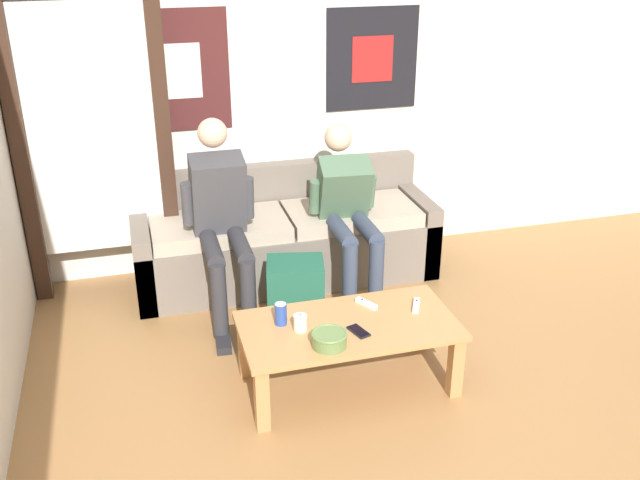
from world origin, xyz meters
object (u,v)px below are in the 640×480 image
(couch, at_px, (285,240))
(drink_can_blue, at_px, (281,314))
(pillar_candle, at_px, (300,323))
(ceramic_bowl, at_px, (329,338))
(cell_phone, at_px, (359,331))
(coffee_table, at_px, (348,334))
(person_seated_adult, at_px, (221,215))
(backpack, at_px, (296,298))
(game_controller_near_right, at_px, (366,303))
(game_controller_near_left, at_px, (416,305))
(person_seated_teen, at_px, (348,207))

(couch, xyz_separation_m, drink_can_blue, (-0.32, -1.30, 0.17))
(pillar_candle, bearing_deg, drink_can_blue, 134.42)
(ceramic_bowl, relative_size, cell_phone, 1.26)
(couch, bearing_deg, cell_phone, -87.71)
(coffee_table, xyz_separation_m, person_seated_adult, (-0.53, 1.03, 0.35))
(couch, distance_m, person_seated_adult, 0.73)
(coffee_table, bearing_deg, ceramic_bowl, -131.92)
(backpack, height_order, ceramic_bowl, ceramic_bowl)
(cell_phone, bearing_deg, game_controller_near_right, 62.99)
(backpack, distance_m, game_controller_near_right, 0.60)
(pillar_candle, bearing_deg, coffee_table, -1.97)
(coffee_table, xyz_separation_m, pillar_candle, (-0.27, 0.01, 0.11))
(pillar_candle, distance_m, drink_can_blue, 0.12)
(game_controller_near_left, relative_size, cell_phone, 0.97)
(person_seated_adult, height_order, pillar_candle, person_seated_adult)
(coffee_table, xyz_separation_m, person_seated_teen, (0.33, 1.06, 0.30))
(ceramic_bowl, bearing_deg, person_seated_teen, 68.41)
(backpack, distance_m, drink_can_blue, 0.64)
(person_seated_adult, height_order, person_seated_teen, person_seated_adult)
(person_seated_adult, relative_size, cell_phone, 8.40)
(ceramic_bowl, xyz_separation_m, pillar_candle, (-0.11, 0.19, 0.00))
(couch, xyz_separation_m, game_controller_near_right, (0.19, -1.24, 0.12))
(coffee_table, bearing_deg, person_seated_adult, 117.06)
(pillar_candle, height_order, cell_phone, pillar_candle)
(coffee_table, distance_m, drink_can_blue, 0.39)
(backpack, bearing_deg, game_controller_near_left, -46.24)
(coffee_table, distance_m, game_controller_near_right, 0.24)
(couch, relative_size, backpack, 4.53)
(drink_can_blue, xyz_separation_m, game_controller_near_right, (0.51, 0.07, -0.05))
(person_seated_adult, bearing_deg, coffee_table, -62.94)
(drink_can_blue, bearing_deg, pillar_candle, -45.58)
(backpack, xyz_separation_m, game_controller_near_left, (0.56, -0.59, 0.18))
(backpack, bearing_deg, person_seated_adult, 135.97)
(person_seated_adult, bearing_deg, drink_can_blue, -79.51)
(couch, relative_size, cell_phone, 14.19)
(ceramic_bowl, height_order, pillar_candle, pillar_candle)
(couch, xyz_separation_m, game_controller_near_left, (0.46, -1.33, 0.12))
(backpack, distance_m, ceramic_bowl, 0.86)
(backpack, distance_m, pillar_candle, 0.69)
(person_seated_teen, bearing_deg, cell_phone, -104.73)
(game_controller_near_right, bearing_deg, person_seated_adult, 128.28)
(person_seated_adult, xyz_separation_m, game_controller_near_left, (0.95, -0.96, -0.28))
(pillar_candle, relative_size, cell_phone, 0.67)
(person_seated_adult, relative_size, pillar_candle, 12.55)
(couch, distance_m, drink_can_blue, 1.35)
(couch, height_order, coffee_table, couch)
(couch, relative_size, game_controller_near_right, 14.89)
(pillar_candle, bearing_deg, ceramic_bowl, -60.83)
(coffee_table, distance_m, person_seated_adult, 1.21)
(ceramic_bowl, xyz_separation_m, game_controller_near_right, (0.32, 0.34, -0.03))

